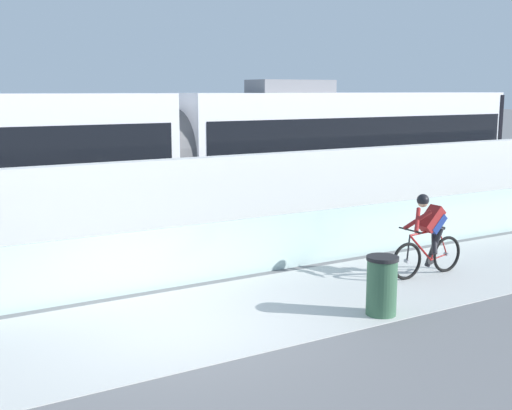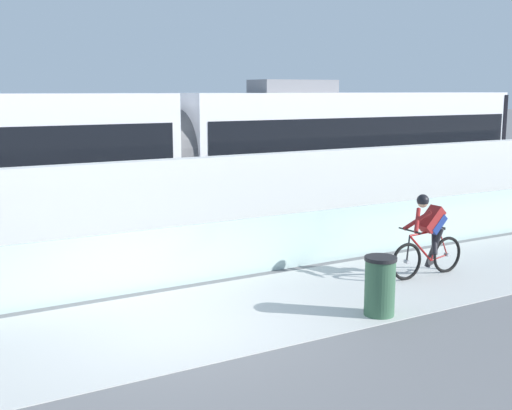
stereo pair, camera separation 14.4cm
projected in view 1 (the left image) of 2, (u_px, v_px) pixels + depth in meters
ground_plane at (171, 326)px, 9.95m from camera, size 200.00×200.00×0.00m
bike_path_deck at (171, 326)px, 9.95m from camera, size 32.00×3.20×0.01m
glass_parapet at (127, 264)px, 11.41m from camera, size 32.00×0.05×1.10m
concrete_barrier_wall at (94, 218)px, 12.85m from camera, size 32.00×0.36×2.12m
tram_rail_near at (63, 245)px, 15.12m from camera, size 32.00×0.08×0.01m
tram_rail_far at (48, 234)px, 16.34m from camera, size 32.00×0.08×0.01m
tram at (168, 154)px, 16.91m from camera, size 22.56×2.54×3.81m
cyclist_on_bike at (428, 236)px, 12.52m from camera, size 1.77×0.58×1.61m
trash_bin at (382, 286)px, 10.36m from camera, size 0.51×0.51×0.96m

